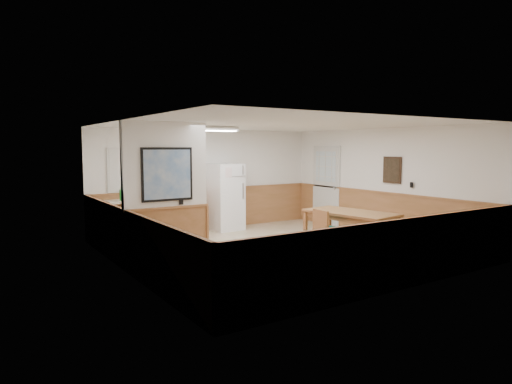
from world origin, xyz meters
TOP-DOWN VIEW (x-y plane):
  - ground at (0.00, 0.00)m, footprint 6.00×6.00m
  - ceiling at (0.00, 0.00)m, footprint 6.00×6.00m
  - back_wall at (0.00, 3.00)m, footprint 6.00×0.02m
  - right_wall at (3.00, 0.00)m, footprint 0.02×6.00m
  - left_wall at (-3.00, 0.00)m, footprint 0.02×6.00m
  - wainscot_back at (0.00, 2.98)m, footprint 6.00×0.04m
  - wainscot_right at (2.98, 0.00)m, footprint 0.04×6.00m
  - wainscot_left at (-2.98, 0.00)m, footprint 0.04×6.00m
  - partition_wall at (-2.25, 0.19)m, footprint 1.50×0.20m
  - kitchen_counter at (-1.21, 2.68)m, footprint 2.20×0.61m
  - exterior_door at (2.96, 1.90)m, footprint 0.07×1.02m
  - kitchen_window at (-2.10, 2.98)m, footprint 0.80×0.04m
  - wall_painting at (2.97, -0.30)m, footprint 0.04×0.50m
  - fluorescent_fixture at (-0.80, 1.30)m, footprint 1.20×0.30m
  - refrigerator at (0.30, 2.63)m, footprint 0.77×0.74m
  - dining_table at (1.45, -0.56)m, footprint 1.22×1.99m
  - dining_bench at (2.74, -0.46)m, footprint 0.50×1.72m
  - dining_chair at (0.73, -0.59)m, footprint 0.69×0.51m
  - fire_extinguisher at (-0.52, 2.72)m, footprint 0.15×0.15m
  - soap_bottle at (-2.30, 2.64)m, footprint 0.09×0.09m

SIDE VIEW (x-z plane):
  - ground at x=0.00m, z-range 0.00..0.00m
  - dining_bench at x=2.74m, z-range 0.12..0.57m
  - kitchen_counter at x=-1.21m, z-range -0.04..0.96m
  - dining_chair at x=0.73m, z-range 0.07..0.92m
  - wainscot_back at x=0.00m, z-range 0.00..1.00m
  - wainscot_right at x=2.98m, z-range 0.00..1.00m
  - wainscot_left at x=-2.98m, z-range 0.00..1.00m
  - dining_table at x=1.45m, z-range 0.28..1.03m
  - refrigerator at x=0.30m, z-range 0.00..1.66m
  - soap_bottle at x=-2.30m, z-range 0.90..1.14m
  - exterior_door at x=2.96m, z-range -0.02..2.13m
  - fire_extinguisher at x=-0.52m, z-range 0.87..1.36m
  - partition_wall at x=-2.25m, z-range -0.02..2.48m
  - back_wall at x=0.00m, z-range 0.00..2.50m
  - right_wall at x=3.00m, z-range 0.00..2.50m
  - left_wall at x=-3.00m, z-range 0.00..2.50m
  - kitchen_window at x=-2.10m, z-range 1.05..2.05m
  - wall_painting at x=2.97m, z-range 1.25..1.85m
  - fluorescent_fixture at x=-0.80m, z-range 2.40..2.49m
  - ceiling at x=0.00m, z-range 2.49..2.51m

